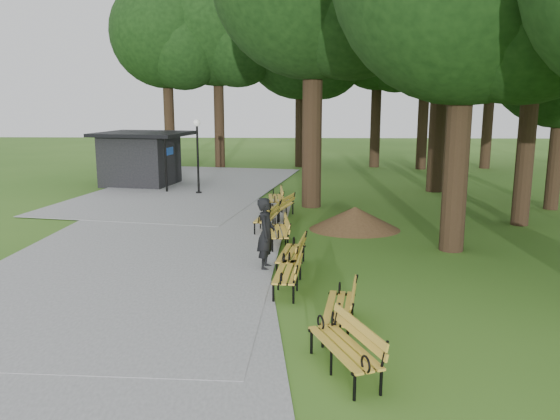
{
  "coord_description": "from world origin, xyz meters",
  "views": [
    {
      "loc": [
        0.52,
        -13.1,
        4.38
      ],
      "look_at": [
        -0.05,
        3.2,
        1.1
      ],
      "focal_mm": 35.73,
      "sensor_mm": 36.0,
      "label": 1
    }
  ],
  "objects_px": {
    "lamp_post": "(197,141)",
    "bench_7": "(275,198)",
    "dirt_mound": "(355,218)",
    "bench_2": "(288,272)",
    "bench_1": "(339,308)",
    "bench_3": "(291,254)",
    "bench_4": "(278,231)",
    "bench_5": "(267,217)",
    "lawn_tree_4": "(444,5)",
    "bench_0": "(344,348)",
    "person": "(266,234)",
    "bench_6": "(281,207)",
    "kiosk": "(140,159)"
  },
  "relations": [
    {
      "from": "bench_3",
      "to": "bench_5",
      "type": "xyz_separation_m",
      "value": [
        -0.89,
        4.45,
        0.0
      ]
    },
    {
      "from": "lamp_post",
      "to": "dirt_mound",
      "type": "distance_m",
      "value": 9.76
    },
    {
      "from": "bench_3",
      "to": "bench_4",
      "type": "relative_size",
      "value": 1.0
    },
    {
      "from": "bench_3",
      "to": "bench_5",
      "type": "relative_size",
      "value": 1.0
    },
    {
      "from": "bench_2",
      "to": "bench_4",
      "type": "relative_size",
      "value": 1.0
    },
    {
      "from": "lawn_tree_4",
      "to": "bench_3",
      "type": "bearing_deg",
      "value": -117.63
    },
    {
      "from": "lamp_post",
      "to": "bench_6",
      "type": "relative_size",
      "value": 1.81
    },
    {
      "from": "bench_2",
      "to": "bench_3",
      "type": "bearing_deg",
      "value": -176.66
    },
    {
      "from": "dirt_mound",
      "to": "bench_1",
      "type": "bearing_deg",
      "value": -97.56
    },
    {
      "from": "lamp_post",
      "to": "lawn_tree_4",
      "type": "xyz_separation_m",
      "value": [
        11.14,
        1.15,
        6.05
      ]
    },
    {
      "from": "bench_7",
      "to": "lamp_post",
      "type": "bearing_deg",
      "value": -137.77
    },
    {
      "from": "person",
      "to": "bench_6",
      "type": "xyz_separation_m",
      "value": [
        0.16,
        6.28,
        -0.5
      ]
    },
    {
      "from": "lawn_tree_4",
      "to": "bench_4",
      "type": "bearing_deg",
      "value": -124.53
    },
    {
      "from": "kiosk",
      "to": "dirt_mound",
      "type": "height_order",
      "value": "kiosk"
    },
    {
      "from": "bench_1",
      "to": "bench_3",
      "type": "height_order",
      "value": "same"
    },
    {
      "from": "lamp_post",
      "to": "bench_4",
      "type": "height_order",
      "value": "lamp_post"
    },
    {
      "from": "bench_0",
      "to": "bench_4",
      "type": "bearing_deg",
      "value": 168.24
    },
    {
      "from": "bench_0",
      "to": "bench_7",
      "type": "height_order",
      "value": "same"
    },
    {
      "from": "lamp_post",
      "to": "bench_0",
      "type": "distance_m",
      "value": 18.01
    },
    {
      "from": "bench_0",
      "to": "bench_6",
      "type": "bearing_deg",
      "value": 165.34
    },
    {
      "from": "dirt_mound",
      "to": "bench_2",
      "type": "bearing_deg",
      "value": -109.05
    },
    {
      "from": "lamp_post",
      "to": "bench_7",
      "type": "height_order",
      "value": "lamp_post"
    },
    {
      "from": "bench_2",
      "to": "bench_7",
      "type": "relative_size",
      "value": 1.0
    },
    {
      "from": "person",
      "to": "bench_1",
      "type": "height_order",
      "value": "person"
    },
    {
      "from": "kiosk",
      "to": "bench_6",
      "type": "bearing_deg",
      "value": -35.62
    },
    {
      "from": "lamp_post",
      "to": "bench_3",
      "type": "bearing_deg",
      "value": -68.88
    },
    {
      "from": "person",
      "to": "lamp_post",
      "type": "relative_size",
      "value": 0.55
    },
    {
      "from": "dirt_mound",
      "to": "bench_3",
      "type": "bearing_deg",
      "value": -114.23
    },
    {
      "from": "dirt_mound",
      "to": "lawn_tree_4",
      "type": "relative_size",
      "value": 0.22
    },
    {
      "from": "bench_2",
      "to": "bench_5",
      "type": "height_order",
      "value": "same"
    },
    {
      "from": "kiosk",
      "to": "bench_1",
      "type": "distance_m",
      "value": 20.06
    },
    {
      "from": "lamp_post",
      "to": "bench_4",
      "type": "bearing_deg",
      "value": -66.08
    },
    {
      "from": "bench_2",
      "to": "bench_7",
      "type": "height_order",
      "value": "same"
    },
    {
      "from": "bench_0",
      "to": "bench_5",
      "type": "distance_m",
      "value": 10.09
    },
    {
      "from": "bench_5",
      "to": "bench_6",
      "type": "height_order",
      "value": "same"
    },
    {
      "from": "dirt_mound",
      "to": "lamp_post",
      "type": "bearing_deg",
      "value": 133.48
    },
    {
      "from": "bench_5",
      "to": "lawn_tree_4",
      "type": "height_order",
      "value": "lawn_tree_4"
    },
    {
      "from": "bench_5",
      "to": "lawn_tree_4",
      "type": "distance_m",
      "value": 13.81
    },
    {
      "from": "kiosk",
      "to": "bench_3",
      "type": "bearing_deg",
      "value": -50.04
    },
    {
      "from": "bench_4",
      "to": "bench_6",
      "type": "distance_m",
      "value": 3.94
    },
    {
      "from": "bench_7",
      "to": "lawn_tree_4",
      "type": "distance_m",
      "value": 11.89
    },
    {
      "from": "bench_3",
      "to": "lawn_tree_4",
      "type": "relative_size",
      "value": 0.16
    },
    {
      "from": "lamp_post",
      "to": "dirt_mound",
      "type": "height_order",
      "value": "lamp_post"
    },
    {
      "from": "bench_1",
      "to": "bench_3",
      "type": "xyz_separation_m",
      "value": [
        -0.98,
        3.77,
        0.0
      ]
    },
    {
      "from": "dirt_mound",
      "to": "bench_0",
      "type": "relative_size",
      "value": 1.36
    },
    {
      "from": "bench_2",
      "to": "bench_5",
      "type": "xyz_separation_m",
      "value": [
        -0.84,
        6.01,
        0.0
      ]
    },
    {
      "from": "person",
      "to": "kiosk",
      "type": "height_order",
      "value": "kiosk"
    },
    {
      "from": "person",
      "to": "bench_5",
      "type": "height_order",
      "value": "person"
    },
    {
      "from": "bench_4",
      "to": "bench_6",
      "type": "relative_size",
      "value": 1.0
    },
    {
      "from": "bench_2",
      "to": "person",
      "type": "bearing_deg",
      "value": -155.05
    }
  ]
}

